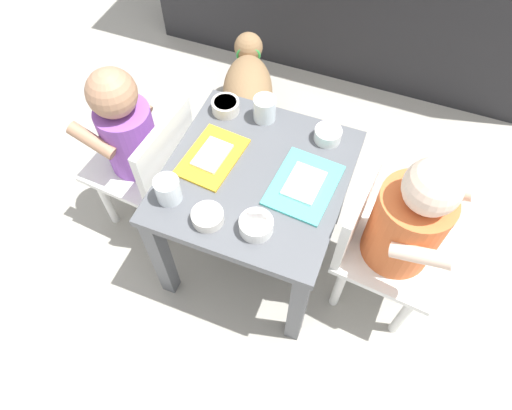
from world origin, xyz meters
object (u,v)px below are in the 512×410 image
dog (248,89)px  veggie_bowl_far (328,134)px  veggie_bowl_near (256,225)px  seated_child_left (132,137)px  food_tray_right (304,185)px  cereal_bowl_right_side (208,217)px  water_cup_left (265,110)px  cereal_bowl_left_side (226,106)px  food_tray_left (212,156)px  water_cup_right (168,191)px  seated_child_right (403,224)px  dining_table (256,192)px

dog → veggie_bowl_far: bearing=-41.6°
veggie_bowl_near → seated_child_left: bearing=158.7°
food_tray_right → veggie_bowl_far: size_ratio=2.90×
cereal_bowl_right_side → water_cup_left: bearing=89.0°
cereal_bowl_left_side → seated_child_left: bearing=-144.5°
food_tray_left → cereal_bowl_left_side: bearing=101.7°
seated_child_left → food_tray_left: (0.27, -0.01, 0.04)m
water_cup_left → water_cup_right: water_cup_left is taller
seated_child_left → food_tray_right: 0.54m
food_tray_left → seated_child_right: bearing=-0.2°
food_tray_right → cereal_bowl_right_side: 0.27m
cereal_bowl_left_side → veggie_bowl_far: size_ratio=1.07×
water_cup_right → veggie_bowl_far: 0.47m
cereal_bowl_right_side → veggie_bowl_far: size_ratio=1.06×
water_cup_left → water_cup_right: size_ratio=1.04×
dog → water_cup_right: water_cup_right is taller
food_tray_right → veggie_bowl_near: 0.18m
dog → cereal_bowl_left_side: (0.07, -0.34, 0.25)m
food_tray_left → veggie_bowl_far: veggie_bowl_far is taller
food_tray_right → cereal_bowl_left_side: 0.35m
seated_child_right → cereal_bowl_right_side: size_ratio=8.11×
dining_table → veggie_bowl_near: size_ratio=6.04×
seated_child_left → veggie_bowl_near: size_ratio=7.47×
food_tray_right → dining_table: bearing=-176.6°
cereal_bowl_left_side → dog: bearing=101.7°
cereal_bowl_right_side → veggie_bowl_far: veggie_bowl_far is taller
seated_child_left → cereal_bowl_left_side: seated_child_left is taller
seated_child_right → seated_child_left: bearing=179.0°
seated_child_right → veggie_bowl_near: 0.38m
seated_child_left → seated_child_right: bearing=-1.0°
seated_child_left → water_cup_right: bearing=-38.0°
cereal_bowl_left_side → veggie_bowl_far: bearing=0.4°
seated_child_right → water_cup_right: bearing=-164.6°
dog → veggie_bowl_far: size_ratio=5.95×
seated_child_left → food_tray_left: size_ratio=2.98×
seated_child_right → cereal_bowl_left_side: 0.60m
dog → seated_child_left: bearing=-107.7°
cereal_bowl_left_side → water_cup_right: bearing=-91.7°
cereal_bowl_left_side → veggie_bowl_far: same height
veggie_bowl_far → cereal_bowl_right_side: bearing=-118.7°
dining_table → dog: 0.60m
dog → food_tray_right: bearing=-54.4°
seated_child_left → veggie_bowl_far: size_ratio=8.30×
dog → veggie_bowl_near: veggie_bowl_near is taller
veggie_bowl_far → seated_child_left: bearing=-162.8°
seated_child_right → water_cup_right: (-0.58, -0.16, 0.06)m
dining_table → food_tray_right: (0.13, 0.01, 0.09)m
seated_child_right → dog: (-0.64, 0.52, -0.20)m
food_tray_right → cereal_bowl_left_side: cereal_bowl_left_side is taller
dog → food_tray_right: food_tray_right is taller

